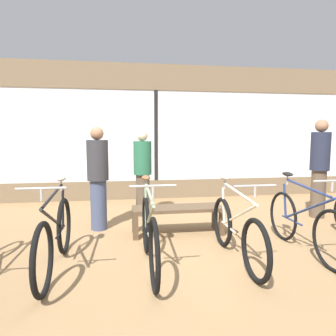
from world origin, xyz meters
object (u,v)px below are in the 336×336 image
Objects in this scene: bicycle_center_left at (149,234)px; customer_mid_floor at (143,171)px; bicycle_center_right at (236,231)px; bicycle_right at (304,223)px; display_bench at (177,212)px; customer_by_window at (98,176)px; customer_near_rack at (320,166)px; bicycle_left at (55,237)px.

customer_mid_floor is (0.09, 2.33, 0.45)m from bicycle_center_left.
bicycle_center_right is 0.98× the size of bicycle_right.
display_bench is 1.36m from customer_mid_floor.
customer_by_window reaches higher than bicycle_right.
customer_near_rack is at bearing 27.04° from bicycle_center_left.
display_bench is 0.77× the size of customer_near_rack.
bicycle_center_right is at bearing -40.89° from customer_by_window.
bicycle_center_left is 3.77m from customer_near_rack.
bicycle_center_right is 1.22m from display_bench.
customer_mid_floor reaches higher than display_bench.
bicycle_center_left is 1.08× the size of customer_mid_floor.
bicycle_center_right is at bearing -66.75° from customer_mid_floor.
bicycle_left is at bearing -146.64° from display_bench.
customer_by_window is at bearing 139.11° from bicycle_center_right.
bicycle_center_left is 1.77m from customer_by_window.
customer_by_window is (-1.75, 1.52, 0.50)m from bicycle_center_right.
display_bench is 2.90m from customer_near_rack.
customer_by_window is at bearing 161.45° from display_bench.
customer_mid_floor is at bearing 111.25° from display_bench.
customer_near_rack is (3.32, 1.70, 0.56)m from bicycle_center_left.
bicycle_right is 1.79m from display_bench.
customer_mid_floor is at bearing 87.85° from bicycle_center_left.
customer_mid_floor is at bearing 113.25° from bicycle_center_right.
bicycle_center_left is 1.07m from bicycle_center_right.
bicycle_center_left is at bearing -5.39° from bicycle_left.
bicycle_center_right is 2.53m from customer_mid_floor.
bicycle_left is at bearing -104.19° from customer_by_window.
display_bench is at bearing 115.32° from bicycle_center_right.
customer_mid_floor is at bearing 44.77° from customer_by_window.
customer_mid_floor reaches higher than bicycle_right.
bicycle_left is at bearing -117.10° from customer_mid_floor.
bicycle_right is (0.96, 0.10, 0.02)m from bicycle_center_right.
customer_by_window is (0.37, 1.47, 0.48)m from bicycle_left.
customer_by_window is 1.02× the size of customer_mid_floor.
bicycle_center_left reaches higher than bicycle_right.
customer_near_rack is 1.12× the size of customer_mid_floor.
customer_mid_floor is (1.14, 2.23, 0.46)m from bicycle_left.
bicycle_center_left reaches higher than display_bench.
customer_mid_floor is (-3.24, 0.63, -0.11)m from customer_near_rack.
display_bench is at bearing -68.75° from customer_mid_floor.
bicycle_center_left is 0.99× the size of bicycle_right.
bicycle_center_right is at bearing -64.68° from display_bench.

